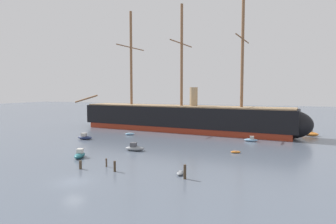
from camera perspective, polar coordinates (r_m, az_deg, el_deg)
name	(u,v)px	position (r m, az deg, el deg)	size (l,w,h in m)	color
ground_plane	(73,182)	(39.03, -18.13, -12.94)	(400.00, 400.00, 0.00)	slate
tall_ship	(181,118)	(80.67, 2.66, -1.13)	(72.35, 17.36, 34.80)	maroon
motorboat_foreground_left	(80,155)	(51.81, -17.01, -8.04)	(2.64, 3.85, 1.50)	#236670
dinghy_foreground_right	(180,173)	(40.14, 2.44, -11.88)	(1.17, 2.13, 0.48)	gray
motorboat_near_centre	(135,148)	(55.48, -6.60, -7.04)	(3.90, 2.19, 1.55)	gray
motorboat_mid_left	(85,137)	(70.24, -16.09, -4.79)	(3.69, 1.85, 1.49)	#1E284C
dinghy_mid_right	(236,152)	(54.59, 13.19, -7.67)	(1.93, 1.30, 0.42)	orange
dinghy_alongside_bow	(130,134)	(74.78, -7.52, -4.30)	(2.57, 2.30, 0.57)	#7FB2D6
motorboat_alongside_stern	(251,140)	(67.43, 16.05, -5.25)	(3.00, 1.41, 1.23)	#7FB2D6
dinghy_far_left	(120,123)	(100.24, -9.51, -2.10)	(3.05, 1.58, 0.69)	gray
motorboat_far_right	(310,133)	(81.42, 26.18, -3.74)	(4.60, 4.19, 1.86)	orange
sailboat_distant_centre	(215,125)	(94.61, 9.25, -2.47)	(2.32, 3.39, 4.28)	#B22D28
mooring_piling_nearest	(115,166)	(42.07, -10.46, -10.48)	(0.34, 0.34, 1.50)	#423323
mooring_piling_left_pair	(185,172)	(38.10, 3.34, -11.69)	(0.37, 0.37, 1.87)	#423323
mooring_piling_right_pair	(106,163)	(44.82, -12.05, -9.73)	(0.24, 0.24, 1.27)	#4C3D2D
mooring_piling_midwater	(80,165)	(44.56, -16.88, -9.94)	(0.40, 0.40, 1.22)	#4C3D2D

